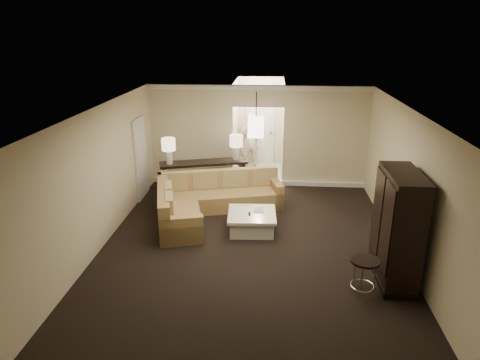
# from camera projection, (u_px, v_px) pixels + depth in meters

# --- Properties ---
(ground) EXTENTS (8.00, 8.00, 0.00)m
(ground) POSITION_uv_depth(u_px,v_px,m) (249.00, 252.00, 8.53)
(ground) COLOR black
(ground) RESTS_ON ground
(wall_back) EXTENTS (6.00, 0.04, 2.80)m
(wall_back) POSITION_uv_depth(u_px,v_px,m) (258.00, 136.00, 11.81)
(wall_back) COLOR beige
(wall_back) RESTS_ON ground
(wall_front) EXTENTS (6.00, 0.04, 2.80)m
(wall_front) POSITION_uv_depth(u_px,v_px,m) (226.00, 326.00, 4.30)
(wall_front) COLOR beige
(wall_front) RESTS_ON ground
(wall_left) EXTENTS (0.04, 8.00, 2.80)m
(wall_left) POSITION_uv_depth(u_px,v_px,m) (95.00, 183.00, 8.28)
(wall_left) COLOR beige
(wall_left) RESTS_ON ground
(wall_right) EXTENTS (0.04, 8.00, 2.80)m
(wall_right) POSITION_uv_depth(u_px,v_px,m) (413.00, 191.00, 7.83)
(wall_right) COLOR beige
(wall_right) RESTS_ON ground
(ceiling) EXTENTS (6.00, 8.00, 0.02)m
(ceiling) POSITION_uv_depth(u_px,v_px,m) (250.00, 113.00, 7.58)
(ceiling) COLOR silver
(ceiling) RESTS_ON wall_back
(crown_molding) EXTENTS (6.00, 0.10, 0.12)m
(crown_molding) POSITION_uv_depth(u_px,v_px,m) (258.00, 88.00, 11.31)
(crown_molding) COLOR white
(crown_molding) RESTS_ON wall_back
(baseboard) EXTENTS (6.00, 0.10, 0.12)m
(baseboard) POSITION_uv_depth(u_px,v_px,m) (257.00, 182.00, 12.21)
(baseboard) COLOR white
(baseboard) RESTS_ON ground
(side_door) EXTENTS (0.05, 0.90, 2.10)m
(side_door) POSITION_uv_depth(u_px,v_px,m) (141.00, 158.00, 11.02)
(side_door) COLOR silver
(side_door) RESTS_ON ground
(foyer) EXTENTS (1.44, 2.02, 2.80)m
(foyer) POSITION_uv_depth(u_px,v_px,m) (260.00, 129.00, 13.10)
(foyer) COLOR beige
(foyer) RESTS_ON ground
(sectional_sofa) EXTENTS (3.16, 2.99, 0.90)m
(sectional_sofa) POSITION_uv_depth(u_px,v_px,m) (208.00, 200.00, 10.17)
(sectional_sofa) COLOR brown
(sectional_sofa) RESTS_ON ground
(coffee_table) EXTENTS (1.09, 1.09, 0.43)m
(coffee_table) POSITION_uv_depth(u_px,v_px,m) (252.00, 221.00, 9.39)
(coffee_table) COLOR silver
(coffee_table) RESTS_ON ground
(console_table) EXTENTS (2.35, 1.15, 0.89)m
(console_table) POSITION_uv_depth(u_px,v_px,m) (204.00, 174.00, 11.42)
(console_table) COLOR black
(console_table) RESTS_ON ground
(armoire) EXTENTS (0.59, 1.38, 1.99)m
(armoire) POSITION_uv_depth(u_px,v_px,m) (397.00, 230.00, 7.36)
(armoire) COLOR black
(armoire) RESTS_ON ground
(drink_table) EXTENTS (0.49, 0.49, 0.62)m
(drink_table) POSITION_uv_depth(u_px,v_px,m) (364.00, 269.00, 7.13)
(drink_table) COLOR black
(drink_table) RESTS_ON ground
(table_lamp_left) EXTENTS (0.36, 0.36, 0.68)m
(table_lamp_left) POSITION_uv_depth(u_px,v_px,m) (169.00, 147.00, 10.97)
(table_lamp_left) COLOR silver
(table_lamp_left) RESTS_ON console_table
(table_lamp_right) EXTENTS (0.36, 0.36, 0.68)m
(table_lamp_right) POSITION_uv_depth(u_px,v_px,m) (236.00, 143.00, 11.32)
(table_lamp_right) COLOR silver
(table_lamp_right) RESTS_ON console_table
(pendant_light) EXTENTS (0.38, 0.38, 1.09)m
(pendant_light) POSITION_uv_depth(u_px,v_px,m) (256.00, 127.00, 10.40)
(pendant_light) COLOR black
(pendant_light) RESTS_ON ceiling
(person) EXTENTS (0.82, 0.69, 1.93)m
(person) POSITION_uv_depth(u_px,v_px,m) (250.00, 137.00, 13.48)
(person) COLOR beige
(person) RESTS_ON ground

